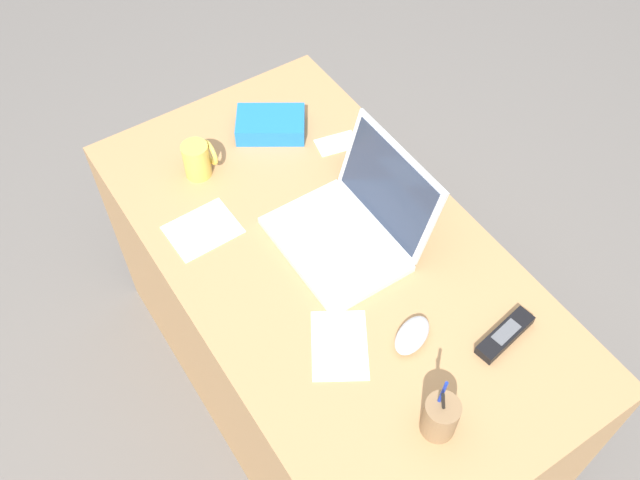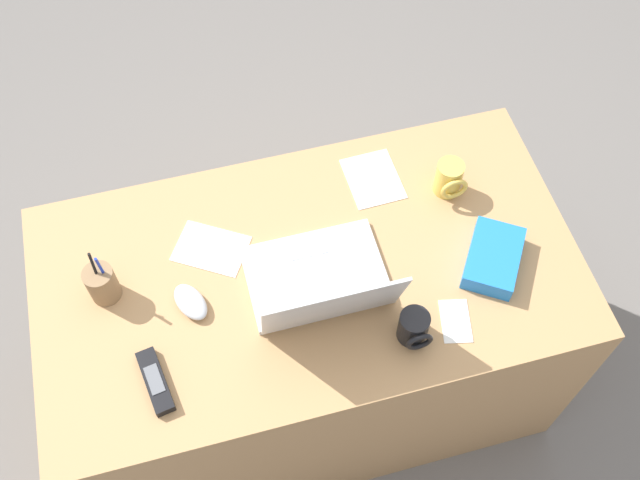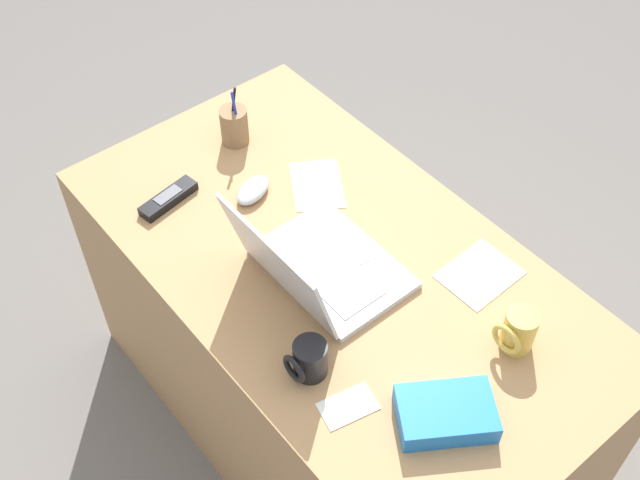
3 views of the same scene
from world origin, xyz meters
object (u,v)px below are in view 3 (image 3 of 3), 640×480
at_px(snack_bag, 446,413).
at_px(cordless_phone, 168,198).
at_px(computer_mouse, 253,190).
at_px(coffee_mug_white, 309,360).
at_px(laptop, 316,267).
at_px(pen_holder, 234,126).
at_px(coffee_mug_tall, 518,331).

bearing_deg(snack_bag, cordless_phone, 6.52).
distance_m(computer_mouse, coffee_mug_white, 0.53).
distance_m(laptop, pen_holder, 0.52).
height_order(laptop, snack_bag, laptop).
distance_m(computer_mouse, cordless_phone, 0.21).
bearing_deg(laptop, cordless_phone, 16.56).
xyz_separation_m(laptop, computer_mouse, (0.31, -0.05, -0.03)).
xyz_separation_m(coffee_mug_tall, pen_holder, (0.90, 0.08, 0.00)).
bearing_deg(computer_mouse, pen_holder, -46.41).
distance_m(computer_mouse, coffee_mug_tall, 0.73).
height_order(coffee_mug_tall, snack_bag, coffee_mug_tall).
distance_m(laptop, coffee_mug_white, 0.24).
relative_size(laptop, cordless_phone, 2.06).
xyz_separation_m(coffee_mug_white, coffee_mug_tall, (-0.22, -0.38, 0.01)).
xyz_separation_m(cordless_phone, snack_bag, (-0.85, -0.10, 0.01)).
bearing_deg(coffee_mug_white, laptop, -42.71).
bearing_deg(cordless_phone, coffee_mug_white, 176.26).
relative_size(coffee_mug_tall, pen_holder, 0.58).
bearing_deg(pen_holder, coffee_mug_tall, -175.12).
bearing_deg(coffee_mug_tall, pen_holder, 4.88).
bearing_deg(laptop, snack_bag, 176.37).
bearing_deg(coffee_mug_white, snack_bag, -151.80).
relative_size(coffee_mug_white, coffee_mug_tall, 0.87).
distance_m(coffee_mug_tall, snack_bag, 0.24).
distance_m(cordless_phone, snack_bag, 0.86).
xyz_separation_m(laptop, snack_bag, (-0.43, 0.03, -0.02)).
relative_size(computer_mouse, snack_bag, 0.59).
distance_m(laptop, computer_mouse, 0.32).
relative_size(computer_mouse, cordless_phone, 0.68).
distance_m(cordless_phone, pen_holder, 0.27).
xyz_separation_m(coffee_mug_tall, cordless_phone, (0.82, 0.34, -0.04)).
height_order(laptop, pen_holder, laptop).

